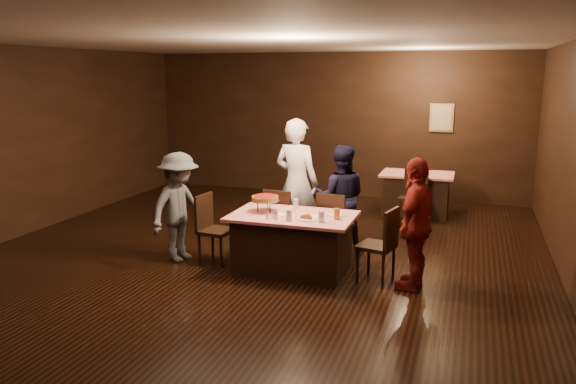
{
  "coord_description": "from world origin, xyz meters",
  "views": [
    {
      "loc": [
        2.82,
        -6.61,
        2.57
      ],
      "look_at": [
        0.49,
        0.41,
        1.0
      ],
      "focal_mm": 35.0,
      "sensor_mm": 36.0,
      "label": 1
    }
  ],
  "objects_px": {
    "glass_back": "(296,204)",
    "diner_navy_hoodie": "(341,198)",
    "main_table": "(293,243)",
    "diner_grey_knit": "(179,207)",
    "diner_red_shirt": "(416,224)",
    "pizza_stand": "(265,198)",
    "chair_far_left": "(282,220)",
    "glass_front_right": "(321,217)",
    "back_table": "(416,194)",
    "plate_empty": "(337,215)",
    "chair_end_left": "(216,229)",
    "chair_back_far": "(420,183)",
    "glass_front_left": "(289,215)",
    "glass_amber": "(337,214)",
    "chair_back_near": "(412,197)",
    "chair_end_right": "(376,244)",
    "chair_far_right": "(336,225)",
    "diner_white_jacket": "(297,183)"
  },
  "relations": [
    {
      "from": "chair_far_left",
      "to": "plate_empty",
      "type": "xyz_separation_m",
      "value": [
        0.95,
        -0.6,
        0.3
      ]
    },
    {
      "from": "glass_back",
      "to": "back_table",
      "type": "bearing_deg",
      "value": 68.95
    },
    {
      "from": "chair_end_left",
      "to": "diner_grey_knit",
      "type": "height_order",
      "value": "diner_grey_knit"
    },
    {
      "from": "pizza_stand",
      "to": "glass_amber",
      "type": "height_order",
      "value": "pizza_stand"
    },
    {
      "from": "diner_red_shirt",
      "to": "pizza_stand",
      "type": "distance_m",
      "value": 1.99
    },
    {
      "from": "chair_far_left",
      "to": "glass_front_right",
      "type": "xyz_separation_m",
      "value": [
        0.85,
        -1.0,
        0.37
      ]
    },
    {
      "from": "diner_navy_hoodie",
      "to": "chair_far_left",
      "type": "bearing_deg",
      "value": 16.54
    },
    {
      "from": "diner_navy_hoodie",
      "to": "glass_front_right",
      "type": "xyz_separation_m",
      "value": [
        0.08,
        -1.41,
        0.06
      ]
    },
    {
      "from": "chair_far_left",
      "to": "plate_empty",
      "type": "relative_size",
      "value": 3.8
    },
    {
      "from": "chair_end_left",
      "to": "diner_red_shirt",
      "type": "distance_m",
      "value": 2.7
    },
    {
      "from": "main_table",
      "to": "diner_grey_knit",
      "type": "bearing_deg",
      "value": -178.67
    },
    {
      "from": "diner_navy_hoodie",
      "to": "chair_back_near",
      "type": "bearing_deg",
      "value": -127.01
    },
    {
      "from": "diner_navy_hoodie",
      "to": "main_table",
      "type": "bearing_deg",
      "value": 60.97
    },
    {
      "from": "plate_empty",
      "to": "glass_front_left",
      "type": "relative_size",
      "value": 1.79
    },
    {
      "from": "plate_empty",
      "to": "glass_amber",
      "type": "bearing_deg",
      "value": -75.96
    },
    {
      "from": "back_table",
      "to": "chair_end_right",
      "type": "height_order",
      "value": "chair_end_right"
    },
    {
      "from": "chair_end_right",
      "to": "glass_amber",
      "type": "height_order",
      "value": "chair_end_right"
    },
    {
      "from": "diner_red_shirt",
      "to": "chair_back_far",
      "type": "bearing_deg",
      "value": -162.67
    },
    {
      "from": "glass_front_right",
      "to": "glass_amber",
      "type": "bearing_deg",
      "value": 53.13
    },
    {
      "from": "glass_front_left",
      "to": "chair_end_left",
      "type": "bearing_deg",
      "value": 165.38
    },
    {
      "from": "glass_front_right",
      "to": "glass_front_left",
      "type": "bearing_deg",
      "value": -172.87
    },
    {
      "from": "chair_far_left",
      "to": "glass_amber",
      "type": "bearing_deg",
      "value": 146.25
    },
    {
      "from": "chair_back_far",
      "to": "glass_front_left",
      "type": "relative_size",
      "value": 6.79
    },
    {
      "from": "diner_white_jacket",
      "to": "plate_empty",
      "type": "relative_size",
      "value": 7.7
    },
    {
      "from": "chair_end_right",
      "to": "plate_empty",
      "type": "height_order",
      "value": "chair_end_right"
    },
    {
      "from": "glass_amber",
      "to": "plate_empty",
      "type": "bearing_deg",
      "value": 104.04
    },
    {
      "from": "glass_front_right",
      "to": "main_table",
      "type": "bearing_deg",
      "value": 150.95
    },
    {
      "from": "chair_end_left",
      "to": "plate_empty",
      "type": "distance_m",
      "value": 1.68
    },
    {
      "from": "diner_grey_knit",
      "to": "glass_amber",
      "type": "distance_m",
      "value": 2.24
    },
    {
      "from": "chair_end_left",
      "to": "pizza_stand",
      "type": "bearing_deg",
      "value": -80.07
    },
    {
      "from": "chair_back_near",
      "to": "glass_front_right",
      "type": "height_order",
      "value": "chair_back_near"
    },
    {
      "from": "diner_red_shirt",
      "to": "pizza_stand",
      "type": "xyz_separation_m",
      "value": [
        -1.98,
        0.14,
        0.15
      ]
    },
    {
      "from": "glass_back",
      "to": "diner_navy_hoodie",
      "type": "bearing_deg",
      "value": 63.74
    },
    {
      "from": "main_table",
      "to": "pizza_stand",
      "type": "height_order",
      "value": "pizza_stand"
    },
    {
      "from": "chair_far_right",
      "to": "diner_red_shirt",
      "type": "relative_size",
      "value": 0.59
    },
    {
      "from": "glass_front_right",
      "to": "plate_empty",
      "type": "bearing_deg",
      "value": 75.96
    },
    {
      "from": "pizza_stand",
      "to": "diner_grey_knit",
      "type": "bearing_deg",
      "value": -175.93
    },
    {
      "from": "glass_front_left",
      "to": "pizza_stand",
      "type": "bearing_deg",
      "value": 142.13
    },
    {
      "from": "chair_far_right",
      "to": "glass_amber",
      "type": "bearing_deg",
      "value": 113.64
    },
    {
      "from": "chair_far_right",
      "to": "diner_white_jacket",
      "type": "height_order",
      "value": "diner_white_jacket"
    },
    {
      "from": "back_table",
      "to": "diner_grey_knit",
      "type": "height_order",
      "value": "diner_grey_knit"
    },
    {
      "from": "diner_navy_hoodie",
      "to": "glass_amber",
      "type": "distance_m",
      "value": 1.23
    },
    {
      "from": "back_table",
      "to": "chair_back_near",
      "type": "distance_m",
      "value": 0.71
    },
    {
      "from": "main_table",
      "to": "glass_front_right",
      "type": "relative_size",
      "value": 11.43
    },
    {
      "from": "glass_amber",
      "to": "chair_end_right",
      "type": "bearing_deg",
      "value": 5.71
    },
    {
      "from": "chair_far_left",
      "to": "chair_back_far",
      "type": "bearing_deg",
      "value": -110.2
    },
    {
      "from": "main_table",
      "to": "back_table",
      "type": "distance_m",
      "value": 3.84
    },
    {
      "from": "main_table",
      "to": "glass_amber",
      "type": "relative_size",
      "value": 11.43
    },
    {
      "from": "pizza_stand",
      "to": "plate_empty",
      "type": "height_order",
      "value": "pizza_stand"
    },
    {
      "from": "back_table",
      "to": "diner_grey_knit",
      "type": "bearing_deg",
      "value": -128.0
    }
  ]
}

